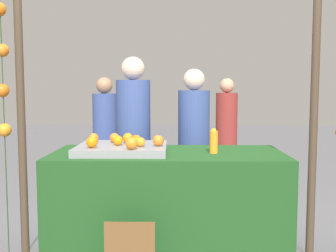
{
  "coord_description": "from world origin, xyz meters",
  "views": [
    {
      "loc": [
        0.05,
        -3.29,
        1.38
      ],
      "look_at": [
        0.0,
        0.15,
        1.06
      ],
      "focal_mm": 43.66,
      "sensor_mm": 36.0,
      "label": 1
    }
  ],
  "objects_px": {
    "orange_0": "(128,138)",
    "orange_1": "(115,138)",
    "stall_counter": "(168,204)",
    "juice_bottle": "(214,142)",
    "vendor_left": "(134,148)",
    "vendor_right": "(194,153)"
  },
  "relations": [
    {
      "from": "stall_counter",
      "to": "orange_0",
      "type": "height_order",
      "value": "orange_0"
    },
    {
      "from": "juice_bottle",
      "to": "vendor_right",
      "type": "xyz_separation_m",
      "value": [
        -0.12,
        0.83,
        -0.22
      ]
    },
    {
      "from": "stall_counter",
      "to": "vendor_right",
      "type": "relative_size",
      "value": 1.19
    },
    {
      "from": "orange_0",
      "to": "juice_bottle",
      "type": "relative_size",
      "value": 0.43
    },
    {
      "from": "stall_counter",
      "to": "vendor_left",
      "type": "relative_size",
      "value": 1.11
    },
    {
      "from": "juice_bottle",
      "to": "stall_counter",
      "type": "bearing_deg",
      "value": 172.21
    },
    {
      "from": "orange_0",
      "to": "vendor_right",
      "type": "relative_size",
      "value": 0.05
    },
    {
      "from": "juice_bottle",
      "to": "vendor_left",
      "type": "distance_m",
      "value": 1.08
    },
    {
      "from": "orange_1",
      "to": "juice_bottle",
      "type": "xyz_separation_m",
      "value": [
        0.82,
        -0.17,
        -0.01
      ]
    },
    {
      "from": "orange_1",
      "to": "vendor_right",
      "type": "height_order",
      "value": "vendor_right"
    },
    {
      "from": "stall_counter",
      "to": "orange_1",
      "type": "relative_size",
      "value": 22.93
    },
    {
      "from": "orange_0",
      "to": "orange_1",
      "type": "xyz_separation_m",
      "value": [
        -0.12,
        0.03,
        -0.0
      ]
    },
    {
      "from": "orange_0",
      "to": "vendor_right",
      "type": "height_order",
      "value": "vendor_right"
    },
    {
      "from": "orange_1",
      "to": "vendor_left",
      "type": "relative_size",
      "value": 0.05
    },
    {
      "from": "orange_0",
      "to": "vendor_left",
      "type": "height_order",
      "value": "vendor_left"
    },
    {
      "from": "juice_bottle",
      "to": "vendor_left",
      "type": "height_order",
      "value": "vendor_left"
    },
    {
      "from": "orange_0",
      "to": "orange_1",
      "type": "bearing_deg",
      "value": 167.48
    },
    {
      "from": "stall_counter",
      "to": "vendor_left",
      "type": "xyz_separation_m",
      "value": [
        -0.35,
        0.73,
        0.36
      ]
    },
    {
      "from": "orange_1",
      "to": "stall_counter",
      "type": "bearing_deg",
      "value": -15.16
    },
    {
      "from": "orange_1",
      "to": "juice_bottle",
      "type": "height_order",
      "value": "juice_bottle"
    },
    {
      "from": "vendor_right",
      "to": "juice_bottle",
      "type": "bearing_deg",
      "value": -81.9
    },
    {
      "from": "stall_counter",
      "to": "orange_1",
      "type": "xyz_separation_m",
      "value": [
        -0.45,
        0.12,
        0.53
      ]
    }
  ]
}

